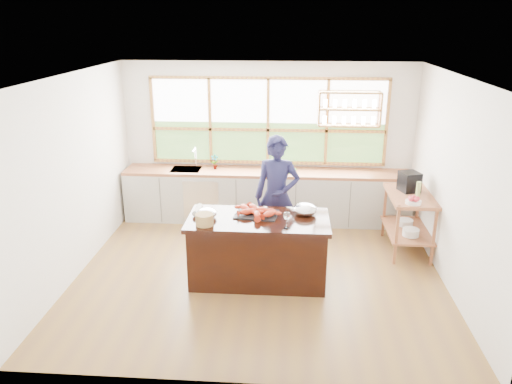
# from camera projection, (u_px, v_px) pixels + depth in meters

# --- Properties ---
(ground_plane) EXTENTS (5.00, 5.00, 0.00)m
(ground_plane) POSITION_uv_depth(u_px,v_px,m) (259.00, 272.00, 6.99)
(ground_plane) COLOR brown
(room_shell) EXTENTS (5.02, 4.52, 2.71)m
(room_shell) POSITION_uv_depth(u_px,v_px,m) (264.00, 142.00, 6.89)
(room_shell) COLOR silver
(room_shell) RESTS_ON ground_plane
(back_counter) EXTENTS (4.90, 0.63, 0.90)m
(back_counter) POSITION_uv_depth(u_px,v_px,m) (266.00, 195.00, 8.66)
(back_counter) COLOR #B3B1A9
(back_counter) RESTS_ON ground_plane
(right_shelf_unit) EXTENTS (0.62, 1.10, 0.90)m
(right_shelf_unit) POSITION_uv_depth(u_px,v_px,m) (409.00, 213.00, 7.47)
(right_shelf_unit) COLOR #A45735
(right_shelf_unit) RESTS_ON ground_plane
(island) EXTENTS (1.85, 0.90, 0.90)m
(island) POSITION_uv_depth(u_px,v_px,m) (258.00, 249.00, 6.65)
(island) COLOR black
(island) RESTS_ON ground_plane
(cook) EXTENTS (0.69, 0.48, 1.80)m
(cook) POSITION_uv_depth(u_px,v_px,m) (277.00, 196.00, 7.29)
(cook) COLOR #18183C
(cook) RESTS_ON ground_plane
(potted_plant) EXTENTS (0.14, 0.10, 0.26)m
(potted_plant) POSITION_uv_depth(u_px,v_px,m) (215.00, 162.00, 8.59)
(potted_plant) COLOR slate
(potted_plant) RESTS_ON back_counter
(cutting_board) EXTENTS (0.40, 0.30, 0.01)m
(cutting_board) POSITION_uv_depth(u_px,v_px,m) (284.00, 171.00, 8.49)
(cutting_board) COLOR green
(cutting_board) RESTS_ON back_counter
(espresso_machine) EXTENTS (0.34, 0.35, 0.30)m
(espresso_machine) POSITION_uv_depth(u_px,v_px,m) (409.00, 182.00, 7.48)
(espresso_machine) COLOR black
(espresso_machine) RESTS_ON right_shelf_unit
(wine_bottle) EXTENTS (0.08, 0.08, 0.26)m
(wine_bottle) POSITION_uv_depth(u_px,v_px,m) (418.00, 191.00, 7.15)
(wine_bottle) COLOR #AAC05D
(wine_bottle) RESTS_ON right_shelf_unit
(fruit_bowl) EXTENTS (0.22, 0.22, 0.11)m
(fruit_bowl) POSITION_uv_depth(u_px,v_px,m) (414.00, 201.00, 7.00)
(fruit_bowl) COLOR silver
(fruit_bowl) RESTS_ON right_shelf_unit
(slate_board) EXTENTS (0.60, 0.47, 0.02)m
(slate_board) POSITION_uv_depth(u_px,v_px,m) (257.00, 214.00, 6.61)
(slate_board) COLOR black
(slate_board) RESTS_ON island
(lobster_pile) EXTENTS (0.55, 0.48, 0.08)m
(lobster_pile) POSITION_uv_depth(u_px,v_px,m) (256.00, 211.00, 6.58)
(lobster_pile) COLOR red
(lobster_pile) RESTS_ON slate_board
(mixing_bowl_left) EXTENTS (0.27, 0.27, 0.13)m
(mixing_bowl_left) POSITION_uv_depth(u_px,v_px,m) (207.00, 213.00, 6.51)
(mixing_bowl_left) COLOR silver
(mixing_bowl_left) RESTS_ON island
(mixing_bowl_right) EXTENTS (0.32, 0.32, 0.16)m
(mixing_bowl_right) POSITION_uv_depth(u_px,v_px,m) (305.00, 209.00, 6.61)
(mixing_bowl_right) COLOR silver
(mixing_bowl_right) RESTS_ON island
(wine_glass) EXTENTS (0.08, 0.08, 0.22)m
(wine_glass) POSITION_uv_depth(u_px,v_px,m) (287.00, 216.00, 6.14)
(wine_glass) COLOR white
(wine_glass) RESTS_ON island
(wicker_basket) EXTENTS (0.23, 0.23, 0.15)m
(wicker_basket) POSITION_uv_depth(u_px,v_px,m) (205.00, 220.00, 6.27)
(wicker_basket) COLOR tan
(wicker_basket) RESTS_ON island
(parchment_roll) EXTENTS (0.09, 0.30, 0.08)m
(parchment_roll) POSITION_uv_depth(u_px,v_px,m) (198.00, 210.00, 6.68)
(parchment_roll) COLOR white
(parchment_roll) RESTS_ON island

